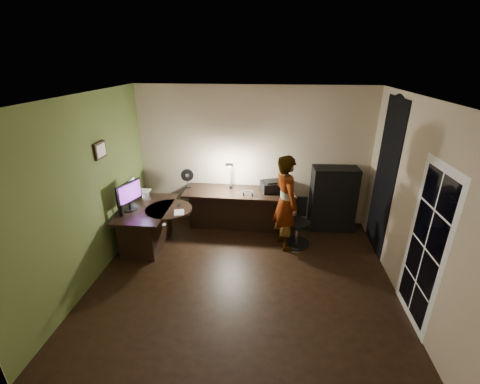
# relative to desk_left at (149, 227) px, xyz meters

# --- Properties ---
(floor) EXTENTS (4.50, 4.00, 0.01)m
(floor) POSITION_rel_desk_left_xyz_m (1.76, -0.80, -0.38)
(floor) COLOR black
(floor) RESTS_ON ground
(ceiling) EXTENTS (4.50, 4.00, 0.01)m
(ceiling) POSITION_rel_desk_left_xyz_m (1.76, -0.80, 2.33)
(ceiling) COLOR silver
(ceiling) RESTS_ON floor
(wall_back) EXTENTS (4.50, 0.01, 2.70)m
(wall_back) POSITION_rel_desk_left_xyz_m (1.76, 1.21, 0.98)
(wall_back) COLOR tan
(wall_back) RESTS_ON floor
(wall_front) EXTENTS (4.50, 0.01, 2.70)m
(wall_front) POSITION_rel_desk_left_xyz_m (1.76, -2.80, 0.98)
(wall_front) COLOR tan
(wall_front) RESTS_ON floor
(wall_left) EXTENTS (0.01, 4.00, 2.70)m
(wall_left) POSITION_rel_desk_left_xyz_m (-0.50, -0.80, 0.98)
(wall_left) COLOR tan
(wall_left) RESTS_ON floor
(wall_right) EXTENTS (0.01, 4.00, 2.70)m
(wall_right) POSITION_rel_desk_left_xyz_m (4.01, -0.80, 0.98)
(wall_right) COLOR tan
(wall_right) RESTS_ON floor
(green_wall_overlay) EXTENTS (0.00, 4.00, 2.70)m
(green_wall_overlay) POSITION_rel_desk_left_xyz_m (-0.48, -0.80, 0.98)
(green_wall_overlay) COLOR #4D5E29
(green_wall_overlay) RESTS_ON floor
(arched_doorway) EXTENTS (0.01, 0.90, 2.60)m
(arched_doorway) POSITION_rel_desk_left_xyz_m (4.00, 0.35, 0.93)
(arched_doorway) COLOR black
(arched_doorway) RESTS_ON floor
(french_door) EXTENTS (0.02, 0.92, 2.10)m
(french_door) POSITION_rel_desk_left_xyz_m (3.99, -1.35, 0.68)
(french_door) COLOR white
(french_door) RESTS_ON floor
(framed_picture) EXTENTS (0.04, 0.30, 0.25)m
(framed_picture) POSITION_rel_desk_left_xyz_m (-0.46, -0.35, 1.48)
(framed_picture) COLOR black
(framed_picture) RESTS_ON wall_left
(desk_left) EXTENTS (0.80, 1.30, 0.74)m
(desk_left) POSITION_rel_desk_left_xyz_m (0.00, 0.00, 0.00)
(desk_left) COLOR black
(desk_left) RESTS_ON floor
(desk_right) EXTENTS (2.06, 0.74, 0.77)m
(desk_right) POSITION_rel_desk_left_xyz_m (1.50, 0.83, 0.01)
(desk_right) COLOR black
(desk_right) RESTS_ON floor
(cabinet) EXTENTS (0.86, 0.46, 1.26)m
(cabinet) POSITION_rel_desk_left_xyz_m (3.33, 0.98, 0.26)
(cabinet) COLOR black
(cabinet) RESTS_ON floor
(laptop_stand) EXTENTS (0.28, 0.26, 0.09)m
(laptop_stand) POSITION_rel_desk_left_xyz_m (-0.28, 0.49, 0.42)
(laptop_stand) COLOR silver
(laptop_stand) RESTS_ON desk_left
(laptop) EXTENTS (0.34, 0.32, 0.23)m
(laptop) POSITION_rel_desk_left_xyz_m (-0.28, 0.49, 0.57)
(laptop) COLOR silver
(laptop) RESTS_ON laptop_stand
(monitor) EXTENTS (0.29, 0.56, 0.37)m
(monitor) POSITION_rel_desk_left_xyz_m (-0.24, -0.11, 0.55)
(monitor) COLOR black
(monitor) RESTS_ON desk_left
(mouse) EXTENTS (0.08, 0.10, 0.03)m
(mouse) POSITION_rel_desk_left_xyz_m (0.51, -0.59, 0.39)
(mouse) COLOR silver
(mouse) RESTS_ON desk_left
(phone) EXTENTS (0.07, 0.12, 0.01)m
(phone) POSITION_rel_desk_left_xyz_m (0.53, 0.17, 0.37)
(phone) COLOR black
(phone) RESTS_ON desk_left
(pen) EXTENTS (0.01, 0.15, 0.01)m
(pen) POSITION_rel_desk_left_xyz_m (0.49, -0.02, 0.38)
(pen) COLOR black
(pen) RESTS_ON desk_left
(speaker) EXTENTS (0.10, 0.10, 0.19)m
(speaker) POSITION_rel_desk_left_xyz_m (-0.29, -0.33, 0.47)
(speaker) COLOR black
(speaker) RESTS_ON desk_left
(notepad) EXTENTS (0.22, 0.26, 0.01)m
(notepad) POSITION_rel_desk_left_xyz_m (0.62, -0.13, 0.38)
(notepad) COLOR silver
(notepad) RESTS_ON desk_left
(desk_fan) EXTENTS (0.27, 0.18, 0.38)m
(desk_fan) POSITION_rel_desk_left_xyz_m (0.50, 0.93, 0.59)
(desk_fan) COLOR black
(desk_fan) RESTS_ON desk_right
(headphones) EXTENTS (0.21, 0.11, 0.10)m
(headphones) POSITION_rel_desk_left_xyz_m (1.71, 0.65, 0.45)
(headphones) COLOR #1C4F8F
(headphones) RESTS_ON desk_right
(printer) EXTENTS (0.53, 0.46, 0.20)m
(printer) POSITION_rel_desk_left_xyz_m (2.18, 0.93, 0.50)
(printer) COLOR black
(printer) RESTS_ON desk_right
(desk_lamp) EXTENTS (0.24, 0.30, 0.59)m
(desk_lamp) POSITION_rel_desk_left_xyz_m (1.36, 0.96, 0.70)
(desk_lamp) COLOR black
(desk_lamp) RESTS_ON desk_right
(office_chair) EXTENTS (0.52, 0.52, 0.86)m
(office_chair) POSITION_rel_desk_left_xyz_m (2.63, 0.29, 0.06)
(office_chair) COLOR black
(office_chair) RESTS_ON floor
(person) EXTENTS (0.62, 0.72, 1.69)m
(person) POSITION_rel_desk_left_xyz_m (2.40, 0.22, 0.47)
(person) COLOR #D8A88C
(person) RESTS_ON floor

